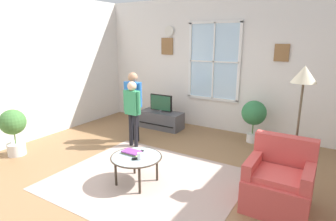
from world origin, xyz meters
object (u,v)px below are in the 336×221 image
at_px(television, 161,103).
at_px(coffee_table, 136,158).
at_px(cup, 140,156).
at_px(armchair, 279,183).
at_px(person_green_shirt, 132,106).
at_px(remote_near_books, 137,158).
at_px(potted_plant_corner, 13,127).
at_px(tv_stand, 161,120).
at_px(remote_near_cup, 141,152).
at_px(potted_plant_by_window, 254,115).
at_px(book_stack, 132,152).
at_px(floor_lamp, 303,88).
at_px(person_blue_shirt, 133,99).

bearing_deg(television, coffee_table, -64.82).
bearing_deg(cup, coffee_table, 153.43).
bearing_deg(cup, armchair, 16.39).
bearing_deg(television, person_green_shirt, -82.73).
height_order(remote_near_books, potted_plant_corner, potted_plant_corner).
xyz_separation_m(tv_stand, cup, (1.23, -2.45, 0.27)).
relative_size(tv_stand, remote_near_cup, 7.40).
distance_m(remote_near_books, remote_near_cup, 0.23).
bearing_deg(armchair, potted_plant_by_window, 112.77).
distance_m(tv_stand, remote_near_cup, 2.52).
bearing_deg(potted_plant_by_window, book_stack, -113.69).
distance_m(armchair, remote_near_books, 1.89).
xyz_separation_m(television, floor_lamp, (3.09, -1.41, 0.85)).
distance_m(potted_plant_by_window, potted_plant_corner, 4.57).
height_order(potted_plant_corner, floor_lamp, floor_lamp).
bearing_deg(coffee_table, armchair, 13.93).
height_order(tv_stand, potted_plant_by_window, potted_plant_by_window).
distance_m(person_blue_shirt, floor_lamp, 3.19).
xyz_separation_m(potted_plant_by_window, potted_plant_corner, (-3.51, -2.92, -0.06)).
distance_m(tv_stand, coffee_table, 2.65).
bearing_deg(floor_lamp, potted_plant_by_window, 121.40).
relative_size(potted_plant_by_window, floor_lamp, 0.50).
xyz_separation_m(book_stack, remote_near_cup, (0.11, 0.09, -0.01)).
bearing_deg(television, floor_lamp, -24.55).
bearing_deg(floor_lamp, television, 155.45).
distance_m(cup, person_blue_shirt, 1.96).
bearing_deg(cup, television, 116.76).
height_order(coffee_table, cup, cup).
height_order(television, coffee_table, television).
distance_m(tv_stand, remote_near_books, 2.75).
distance_m(cup, potted_plant_corner, 2.65).
relative_size(remote_near_cup, floor_lamp, 0.08).
relative_size(armchair, remote_near_books, 6.21).
bearing_deg(person_green_shirt, remote_near_books, -49.62).
height_order(remote_near_cup, potted_plant_corner, potted_plant_corner).
xyz_separation_m(person_green_shirt, potted_plant_by_window, (1.95, 1.45, -0.22)).
height_order(book_stack, cup, cup).
relative_size(book_stack, potted_plant_corner, 0.32).
bearing_deg(remote_near_books, person_green_shirt, 130.38).
xyz_separation_m(remote_near_cup, potted_plant_corner, (-2.50, -0.48, 0.10)).
height_order(book_stack, remote_near_cup, book_stack).
bearing_deg(person_green_shirt, tv_stand, 97.25).
bearing_deg(person_blue_shirt, television, 88.81).
bearing_deg(book_stack, cup, -23.88).
relative_size(television, potted_plant_corner, 0.67).
relative_size(person_blue_shirt, potted_plant_corner, 1.67).
bearing_deg(person_blue_shirt, potted_plant_by_window, 29.20).
bearing_deg(potted_plant_corner, potted_plant_by_window, 39.79).
bearing_deg(person_blue_shirt, remote_near_cup, -48.16).
bearing_deg(armchair, floor_lamp, 80.03).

